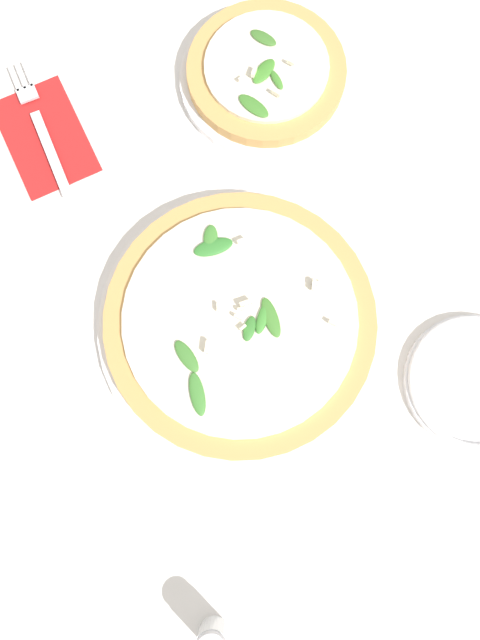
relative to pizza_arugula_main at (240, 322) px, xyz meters
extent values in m
plane|color=silver|center=(0.01, -0.01, -0.02)|extent=(6.00, 6.00, 0.00)
cylinder|color=white|center=(0.00, 0.00, -0.01)|extent=(0.33, 0.33, 0.01)
cylinder|color=tan|center=(0.00, 0.00, 0.00)|extent=(0.31, 0.31, 0.02)
cylinder|color=silver|center=(0.00, 0.00, 0.02)|extent=(0.26, 0.26, 0.01)
ellipsoid|color=#3B832F|center=(0.00, -0.02, 0.02)|extent=(0.04, 0.03, 0.01)
ellipsoid|color=#33732C|center=(-0.01, -0.01, 0.02)|extent=(0.03, 0.02, 0.01)
ellipsoid|color=#3C7B30|center=(-0.08, 0.06, 0.02)|extent=(0.05, 0.02, 0.01)
ellipsoid|color=#3D772E|center=(-0.03, 0.06, 0.02)|extent=(0.04, 0.03, 0.01)
ellipsoid|color=#3E7E30|center=(0.10, 0.02, 0.02)|extent=(0.03, 0.02, 0.01)
ellipsoid|color=#32782E|center=(0.09, 0.02, 0.02)|extent=(0.03, 0.05, 0.01)
ellipsoid|color=#3F7A2C|center=(0.00, -0.03, 0.02)|extent=(0.05, 0.02, 0.01)
cube|color=#EFE5C6|center=(0.01, 0.00, 0.03)|extent=(0.00, 0.01, 0.00)
cube|color=#EFE5C6|center=(-0.01, 0.00, 0.03)|extent=(0.01, 0.01, 0.00)
cube|color=#EFE5C6|center=(-0.03, 0.04, 0.03)|extent=(0.01, 0.01, 0.01)
cube|color=#EFE5C6|center=(0.02, -0.01, 0.03)|extent=(0.01, 0.01, 0.01)
cube|color=#EFE5C6|center=(-0.02, -0.10, 0.03)|extent=(0.01, 0.01, 0.01)
cube|color=#EFE5C6|center=(0.02, -0.09, 0.03)|extent=(0.01, 0.01, 0.01)
cube|color=#EFE5C6|center=(0.02, 0.02, 0.03)|extent=(0.01, 0.00, 0.01)
cube|color=#EFE5C6|center=(0.09, -0.01, 0.03)|extent=(0.01, 0.01, 0.01)
cube|color=#EFE5C6|center=(0.00, 0.00, 0.03)|extent=(0.01, 0.01, 0.01)
cube|color=#EFE5C6|center=(0.02, -0.09, 0.03)|extent=(0.01, 0.01, 0.01)
cylinder|color=white|center=(0.31, -0.08, -0.01)|extent=(0.22, 0.22, 0.01)
cylinder|color=tan|center=(0.31, -0.08, 0.00)|extent=(0.20, 0.20, 0.02)
cylinder|color=silver|center=(0.31, -0.08, 0.02)|extent=(0.15, 0.15, 0.01)
ellipsoid|color=#3E7F2A|center=(0.30, -0.07, 0.02)|extent=(0.04, 0.04, 0.01)
ellipsoid|color=#3F7E2C|center=(0.28, -0.08, 0.02)|extent=(0.03, 0.02, 0.01)
ellipsoid|color=#3D7A2B|center=(0.25, -0.05, 0.02)|extent=(0.04, 0.04, 0.01)
ellipsoid|color=#3D702B|center=(0.34, -0.08, 0.02)|extent=(0.03, 0.04, 0.01)
cube|color=#EFE5C6|center=(0.26, -0.08, 0.03)|extent=(0.01, 0.01, 0.01)
cube|color=#EFE5C6|center=(0.29, -0.04, 0.03)|extent=(0.01, 0.01, 0.00)
cube|color=#EFE5C6|center=(0.30, -0.10, 0.03)|extent=(0.01, 0.01, 0.01)
cube|color=#EFE5C6|center=(0.30, -0.06, 0.03)|extent=(0.01, 0.01, 0.01)
cube|color=#B21E1E|center=(0.27, 0.21, -0.01)|extent=(0.17, 0.13, 0.01)
cube|color=silver|center=(0.24, 0.20, -0.01)|extent=(0.12, 0.04, 0.00)
cube|color=silver|center=(0.33, 0.22, -0.01)|extent=(0.03, 0.03, 0.00)
cube|color=silver|center=(0.36, 0.22, -0.01)|extent=(0.04, 0.01, 0.00)
cube|color=silver|center=(0.35, 0.23, -0.01)|extent=(0.04, 0.01, 0.00)
cube|color=silver|center=(0.35, 0.24, -0.01)|extent=(0.04, 0.01, 0.00)
cylinder|color=white|center=(-0.10, -0.25, -0.01)|extent=(0.16, 0.16, 0.01)
torus|color=white|center=(-0.10, -0.25, 0.00)|extent=(0.15, 0.15, 0.01)
cylinder|color=silver|center=(-0.32, 0.07, 0.01)|extent=(0.03, 0.03, 0.06)
camera|label=1|loc=(-0.15, 0.02, 0.69)|focal=35.00mm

